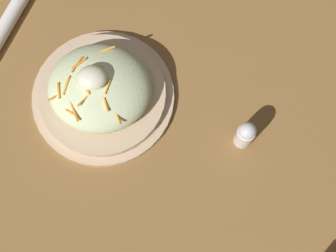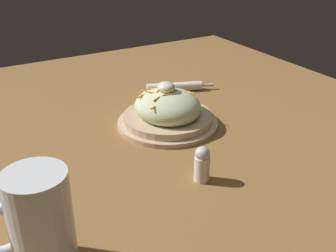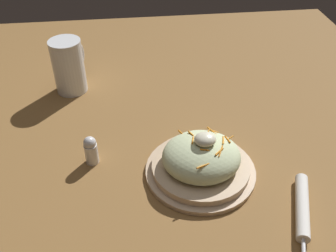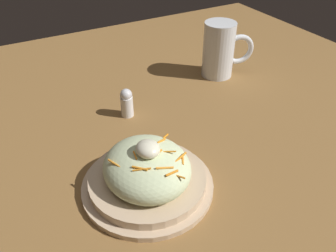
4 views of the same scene
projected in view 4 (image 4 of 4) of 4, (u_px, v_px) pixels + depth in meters
ground_plane at (183, 140)px, 0.72m from camera, size 1.43×1.43×0.00m
salad_plate at (147, 173)px, 0.59m from camera, size 0.23×0.23×0.10m
beer_mug at (219, 52)px, 0.92m from camera, size 0.08×0.14×0.15m
salt_shaker at (127, 102)px, 0.78m from camera, size 0.03×0.03×0.07m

